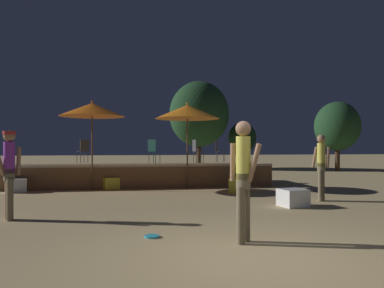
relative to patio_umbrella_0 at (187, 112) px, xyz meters
name	(u,v)px	position (x,y,z in m)	size (l,w,h in m)	color
ground_plane	(260,258)	(-0.29, -8.37, -2.71)	(120.00, 120.00, 0.00)	tan
wooden_deck	(137,175)	(-1.76, 1.50, -2.33)	(9.91, 2.83, 0.85)	brown
patio_umbrella_0	(187,112)	(0.00, 0.00, 0.00)	(2.31, 2.31, 3.04)	brown
patio_umbrella_1	(92,110)	(-3.28, -0.04, 0.02)	(2.20, 2.20, 3.04)	brown
cube_seat_0	(293,198)	(1.98, -4.39, -2.50)	(0.69, 0.69, 0.43)	white
cube_seat_1	(239,185)	(1.45, -1.52, -2.47)	(0.79, 0.79, 0.49)	yellow
cube_seat_2	(17,185)	(-5.65, -0.14, -2.50)	(0.73, 0.73, 0.43)	white
cube_seat_3	(110,183)	(-2.69, 0.18, -2.51)	(0.68, 0.68, 0.41)	yellow
person_0	(321,164)	(3.16, -3.61, -1.71)	(0.42, 0.39, 1.81)	#72664C
person_1	(243,174)	(-0.27, -7.56, -1.66)	(0.44, 0.43, 1.88)	#72664C
person_3	(9,169)	(-4.41, -5.07, -1.68)	(0.50, 0.31, 1.81)	#997051
bistro_chair_0	(196,149)	(0.53, 1.14, -1.32)	(0.42, 0.42, 0.90)	#47474C
bistro_chair_1	(218,149)	(1.60, 1.98, -1.32)	(0.45, 0.45, 0.90)	#47474C
bistro_chair_2	(153,149)	(-1.14, 1.10, -1.32)	(0.48, 0.48, 0.90)	#1E4C47
bistro_chair_3	(84,149)	(-3.78, 1.75, -1.32)	(0.47, 0.48, 0.90)	#47474C
frisbee_disc	(152,236)	(-1.65, -6.97, -2.70)	(0.24, 0.24, 0.03)	#33B2D8
background_tree_0	(242,138)	(5.72, 12.06, -0.63)	(1.95, 1.95, 3.17)	#3D2B1C
background_tree_1	(337,126)	(10.25, 7.56, -0.02)	(2.68, 2.68, 4.17)	#3D2B1C
background_tree_2	(199,114)	(2.58, 11.68, 0.96)	(4.01, 4.01, 5.89)	#3D2B1C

